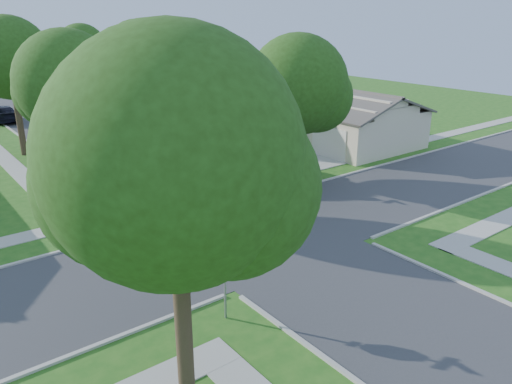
{
  "coord_description": "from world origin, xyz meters",
  "views": [
    {
      "loc": [
        -12.56,
        -16.62,
        9.58
      ],
      "look_at": [
        0.95,
        1.02,
        1.6
      ],
      "focal_mm": 35.0,
      "sensor_mm": 36.0,
      "label": 1
    }
  ],
  "objects_px": {
    "house_ne_far": "(208,93)",
    "tree_e_near": "(226,82)",
    "tree_w_mid": "(11,62)",
    "tree_ne_corner": "(298,89)",
    "house_ne_near": "(330,121)",
    "tree_w_near": "(70,87)",
    "car_driveway": "(277,167)",
    "tree_sw_corner": "(177,169)",
    "car_curb_west": "(3,114)",
    "tree_e_far": "(83,52)",
    "car_curb_east": "(113,129)",
    "stop_sign_sw": "(224,263)",
    "stop_sign_ne": "(269,154)",
    "tree_e_mid": "(140,58)"
  },
  "relations": [
    {
      "from": "tree_e_near",
      "to": "car_driveway",
      "type": "distance_m",
      "value": 6.09
    },
    {
      "from": "house_ne_far",
      "to": "tree_e_near",
      "type": "bearing_deg",
      "value": -119.35
    },
    {
      "from": "house_ne_far",
      "to": "car_driveway",
      "type": "xyz_separation_m",
      "value": [
        -9.99,
        -23.5,
        -0.7
      ]
    },
    {
      "from": "tree_e_mid",
      "to": "car_driveway",
      "type": "height_order",
      "value": "tree_e_mid"
    },
    {
      "from": "tree_e_near",
      "to": "car_driveway",
      "type": "relative_size",
      "value": 1.67
    },
    {
      "from": "tree_sw_corner",
      "to": "car_driveway",
      "type": "relative_size",
      "value": 1.92
    },
    {
      "from": "tree_w_mid",
      "to": "tree_ne_corner",
      "type": "distance_m",
      "value": 20.1
    },
    {
      "from": "house_ne_near",
      "to": "car_driveway",
      "type": "xyz_separation_m",
      "value": [
        -9.99,
        -5.5,
        -0.7
      ]
    },
    {
      "from": "tree_w_near",
      "to": "car_curb_west",
      "type": "relative_size",
      "value": 1.75
    },
    {
      "from": "stop_sign_sw",
      "to": "tree_e_far",
      "type": "bearing_deg",
      "value": 76.27
    },
    {
      "from": "tree_e_mid",
      "to": "tree_w_near",
      "type": "distance_m",
      "value": 15.25
    },
    {
      "from": "stop_sign_ne",
      "to": "tree_e_near",
      "type": "relative_size",
      "value": 0.36
    },
    {
      "from": "stop_sign_sw",
      "to": "tree_e_near",
      "type": "bearing_deg",
      "value": 55.41
    },
    {
      "from": "tree_sw_corner",
      "to": "car_curb_west",
      "type": "height_order",
      "value": "tree_sw_corner"
    },
    {
      "from": "tree_e_near",
      "to": "tree_e_far",
      "type": "xyz_separation_m",
      "value": [
        0.0,
        25.0,
        0.34
      ]
    },
    {
      "from": "tree_sw_corner",
      "to": "stop_sign_sw",
      "type": "bearing_deg",
      "value": 39.97
    },
    {
      "from": "tree_e_near",
      "to": "house_ne_near",
      "type": "distance_m",
      "value": 12.14
    },
    {
      "from": "tree_w_mid",
      "to": "house_ne_far",
      "type": "xyz_separation_m",
      "value": [
        20.63,
        7.99,
        -4.97
      ]
    },
    {
      "from": "house_ne_far",
      "to": "tree_w_near",
      "type": "bearing_deg",
      "value": -135.91
    },
    {
      "from": "tree_w_near",
      "to": "car_curb_west",
      "type": "xyz_separation_m",
      "value": [
        1.44,
        25.52,
        -5.37
      ]
    },
    {
      "from": "tree_w_near",
      "to": "house_ne_far",
      "type": "xyz_separation_m",
      "value": [
        20.64,
        19.99,
        -4.6
      ]
    },
    {
      "from": "house_ne_far",
      "to": "car_curb_east",
      "type": "relative_size",
      "value": 3.14
    },
    {
      "from": "stop_sign_sw",
      "to": "house_ne_far",
      "type": "xyz_separation_m",
      "value": [
        20.69,
        33.7,
        -0.51
      ]
    },
    {
      "from": "tree_e_near",
      "to": "tree_sw_corner",
      "type": "distance_m",
      "value": 20.12
    },
    {
      "from": "tree_w_mid",
      "to": "car_curb_east",
      "type": "xyz_separation_m",
      "value": [
        7.01,
        0.99,
        -5.75
      ]
    },
    {
      "from": "car_driveway",
      "to": "car_curb_west",
      "type": "relative_size",
      "value": 0.97
    },
    {
      "from": "tree_e_far",
      "to": "tree_sw_corner",
      "type": "height_order",
      "value": "tree_sw_corner"
    },
    {
      "from": "stop_sign_sw",
      "to": "car_driveway",
      "type": "distance_m",
      "value": 14.83
    },
    {
      "from": "stop_sign_ne",
      "to": "car_curb_west",
      "type": "bearing_deg",
      "value": 104.84
    },
    {
      "from": "tree_e_far",
      "to": "car_driveway",
      "type": "xyz_separation_m",
      "value": [
        1.25,
        -28.51,
        -5.16
      ]
    },
    {
      "from": "house_ne_near",
      "to": "tree_w_mid",
      "type": "bearing_deg",
      "value": 154.12
    },
    {
      "from": "stop_sign_ne",
      "to": "car_curb_east",
      "type": "distance_m",
      "value": 17.5
    },
    {
      "from": "tree_e_near",
      "to": "house_ne_near",
      "type": "bearing_deg",
      "value": 10.04
    },
    {
      "from": "house_ne_near",
      "to": "stop_sign_ne",
      "type": "bearing_deg",
      "value": -150.86
    },
    {
      "from": "car_driveway",
      "to": "house_ne_far",
      "type": "bearing_deg",
      "value": -31.04
    },
    {
      "from": "stop_sign_sw",
      "to": "tree_e_near",
      "type": "distance_m",
      "value": 17.04
    },
    {
      "from": "tree_e_far",
      "to": "tree_sw_corner",
      "type": "relative_size",
      "value": 0.91
    },
    {
      "from": "tree_e_near",
      "to": "stop_sign_sw",
      "type": "bearing_deg",
      "value": -124.59
    },
    {
      "from": "tree_ne_corner",
      "to": "house_ne_far",
      "type": "xyz_separation_m",
      "value": [
        9.63,
        24.79,
        -4.08
      ]
    },
    {
      "from": "car_driveway",
      "to": "tree_e_far",
      "type": "bearing_deg",
      "value": -5.5
    },
    {
      "from": "tree_w_mid",
      "to": "car_curb_east",
      "type": "distance_m",
      "value": 9.12
    },
    {
      "from": "house_ne_near",
      "to": "tree_w_near",
      "type": "bearing_deg",
      "value": -174.49
    },
    {
      "from": "tree_e_mid",
      "to": "tree_ne_corner",
      "type": "bearing_deg",
      "value": -84.55
    },
    {
      "from": "tree_w_near",
      "to": "stop_sign_ne",
      "type": "bearing_deg",
      "value": -24.74
    },
    {
      "from": "tree_e_near",
      "to": "tree_e_far",
      "type": "bearing_deg",
      "value": 90.0
    },
    {
      "from": "stop_sign_ne",
      "to": "tree_w_mid",
      "type": "height_order",
      "value": "tree_w_mid"
    },
    {
      "from": "tree_ne_corner",
      "to": "house_ne_far",
      "type": "height_order",
      "value": "tree_ne_corner"
    },
    {
      "from": "house_ne_far",
      "to": "car_curb_west",
      "type": "xyz_separation_m",
      "value": [
        -19.19,
        5.53,
        -0.77
      ]
    },
    {
      "from": "tree_e_mid",
      "to": "house_ne_far",
      "type": "bearing_deg",
      "value": 35.42
    },
    {
      "from": "tree_e_near",
      "to": "house_ne_far",
      "type": "relative_size",
      "value": 0.61
    }
  ]
}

